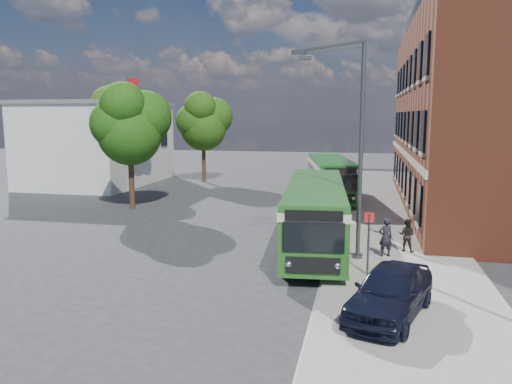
% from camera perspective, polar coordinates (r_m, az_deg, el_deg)
% --- Properties ---
extents(ground, '(120.00, 120.00, 0.00)m').
position_cam_1_polar(ground, '(24.29, -0.83, -5.83)').
color(ground, '#28282B').
rests_on(ground, ground).
extents(pavement, '(6.00, 48.00, 0.15)m').
position_cam_1_polar(pavement, '(31.52, 15.08, -2.60)').
color(pavement, '#99978B').
rests_on(pavement, ground).
extents(kerb_line, '(0.12, 48.00, 0.01)m').
position_cam_1_polar(kerb_line, '(31.52, 9.53, -2.54)').
color(kerb_line, beige).
rests_on(kerb_line, ground).
extents(brick_office, '(12.10, 26.00, 14.20)m').
position_cam_1_polar(brick_office, '(35.95, 26.58, 9.21)').
color(brick_office, brown).
rests_on(brick_office, ground).
extents(white_building, '(9.40, 13.40, 7.30)m').
position_cam_1_polar(white_building, '(47.15, -17.48, 5.39)').
color(white_building, silver).
rests_on(white_building, ground).
extents(flagpole, '(0.95, 0.10, 9.00)m').
position_cam_1_polar(flagpole, '(40.08, -14.18, 6.82)').
color(flagpole, '#3D4143').
rests_on(flagpole, ground).
extents(street_lamp, '(2.96, 2.38, 9.00)m').
position_cam_1_polar(street_lamp, '(20.94, 10.91, 4.95)').
color(street_lamp, '#3D4143').
rests_on(street_lamp, ground).
extents(bus_stop_sign, '(0.35, 0.08, 2.52)m').
position_cam_1_polar(bus_stop_sign, '(19.26, 12.73, -5.33)').
color(bus_stop_sign, '#3D4143').
rests_on(bus_stop_sign, ground).
extents(bus_front, '(3.58, 12.26, 3.02)m').
position_cam_1_polar(bus_front, '(23.31, 6.80, -1.90)').
color(bus_front, '#24591E').
rests_on(bus_front, ground).
extents(bus_rear, '(4.37, 10.36, 3.02)m').
position_cam_1_polar(bus_rear, '(36.53, 8.54, 1.93)').
color(bus_rear, '#145218').
rests_on(bus_rear, ground).
extents(parked_car, '(3.18, 4.90, 1.55)m').
position_cam_1_polar(parked_car, '(15.71, 15.09, -10.88)').
color(parked_car, black).
rests_on(parked_car, pavement).
extents(pedestrian_a, '(0.72, 0.61, 1.67)m').
position_cam_1_polar(pedestrian_a, '(22.02, 14.59, -5.02)').
color(pedestrian_a, black).
rests_on(pedestrian_a, pavement).
extents(pedestrian_b, '(0.85, 0.75, 1.47)m').
position_cam_1_polar(pedestrian_b, '(23.08, 16.86, -4.73)').
color(pedestrian_b, black).
rests_on(pedestrian_b, pavement).
extents(tree_left, '(4.87, 4.63, 8.22)m').
position_cam_1_polar(tree_left, '(33.47, -14.21, 7.58)').
color(tree_left, '#322012').
rests_on(tree_left, ground).
extents(tree_mid, '(4.98, 4.74, 8.41)m').
position_cam_1_polar(tree_mid, '(41.55, -15.66, 7.89)').
color(tree_mid, '#322012').
rests_on(tree_mid, ground).
extents(tree_right, '(4.88, 4.64, 8.23)m').
position_cam_1_polar(tree_right, '(46.05, -6.00, 8.06)').
color(tree_right, '#322012').
rests_on(tree_right, ground).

